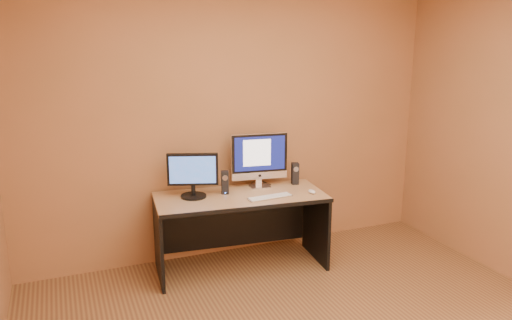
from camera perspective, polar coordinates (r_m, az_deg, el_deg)
name	(u,v)px	position (r m, az deg, el deg)	size (l,w,h in m)	color
walls	(352,171)	(2.87, 10.91, -1.23)	(4.00, 4.00, 2.60)	#9B623E
desk	(241,232)	(4.50, -1.75, -8.22)	(1.48, 0.65, 0.68)	#A77D53
imac	(260,160)	(4.56, 0.47, -0.01)	(0.53, 0.19, 0.51)	silver
second_monitor	(193,176)	(4.31, -7.22, -1.77)	(0.44, 0.22, 0.39)	black
speaker_left	(225,182)	(4.41, -3.57, -2.57)	(0.06, 0.07, 0.20)	black
speaker_right	(295,174)	(4.70, 4.49, -1.55)	(0.06, 0.07, 0.20)	black
keyboard	(270,197)	(4.31, 1.62, -4.25)	(0.40, 0.11, 0.02)	silver
mouse	(312,191)	(4.46, 6.41, -3.59)	(0.05, 0.09, 0.03)	silver
cable_a	(265,182)	(4.75, 0.99, -2.56)	(0.01, 0.01, 0.20)	black
cable_b	(251,184)	(4.70, -0.56, -2.74)	(0.01, 0.01, 0.17)	black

